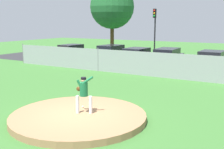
# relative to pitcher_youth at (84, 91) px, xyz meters

# --- Properties ---
(ground_plane) EXTENTS (80.00, 80.00, 0.00)m
(ground_plane) POSITION_rel_pitcher_youth_xyz_m (-0.15, 5.83, -1.16)
(ground_plane) COLOR #386B2D
(asphalt_strip) EXTENTS (44.00, 7.00, 0.01)m
(asphalt_strip) POSITION_rel_pitcher_youth_xyz_m (-0.15, 14.33, -1.16)
(asphalt_strip) COLOR #2B2B2D
(asphalt_strip) RESTS_ON ground_plane
(pitchers_mound) EXTENTS (5.42, 5.42, 0.25)m
(pitchers_mound) POSITION_rel_pitcher_youth_xyz_m (-0.15, -0.17, -1.03)
(pitchers_mound) COLOR #99704C
(pitchers_mound) RESTS_ON ground_plane
(pitcher_youth) EXTENTS (0.82, 0.37, 1.54)m
(pitcher_youth) POSITION_rel_pitcher_youth_xyz_m (0.00, 0.00, 0.00)
(pitcher_youth) COLOR silver
(pitcher_youth) RESTS_ON pitchers_mound
(baseball) EXTENTS (0.07, 0.07, 0.07)m
(baseball) POSITION_rel_pitcher_youth_xyz_m (-0.50, 0.59, -0.87)
(baseball) COLOR white
(baseball) RESTS_ON pitchers_mound
(chainlink_fence) EXTENTS (28.34, 0.07, 1.86)m
(chainlink_fence) POSITION_rel_pitcher_youth_xyz_m (-0.15, 9.83, -0.28)
(chainlink_fence) COLOR gray
(chainlink_fence) RESTS_ON ground_plane
(parked_car_charcoal) EXTENTS (1.97, 4.82, 1.67)m
(parked_car_charcoal) POSITION_rel_pitcher_youth_xyz_m (-1.61, 14.07, -0.35)
(parked_car_charcoal) COLOR #232328
(parked_car_charcoal) RESTS_ON ground_plane
(parked_car_champagne) EXTENTS (1.95, 4.10, 1.65)m
(parked_car_champagne) POSITION_rel_pitcher_youth_xyz_m (2.05, 14.06, -0.38)
(parked_car_champagne) COLOR tan
(parked_car_champagne) RESTS_ON ground_plane
(parked_car_red) EXTENTS (2.02, 4.27, 1.58)m
(parked_car_red) POSITION_rel_pitcher_youth_xyz_m (-11.93, 14.06, -0.40)
(parked_car_red) COLOR #A81919
(parked_car_red) RESTS_ON ground_plane
(parked_car_white) EXTENTS (2.08, 4.13, 1.59)m
(parked_car_white) POSITION_rel_pitcher_youth_xyz_m (-4.36, 13.86, -0.40)
(parked_car_white) COLOR silver
(parked_car_white) RESTS_ON ground_plane
(parked_car_teal) EXTENTS (1.98, 4.46, 1.69)m
(parked_car_teal) POSITION_rel_pitcher_youth_xyz_m (-7.33, 14.37, -0.35)
(parked_car_teal) COLOR #146066
(parked_car_teal) RESTS_ON ground_plane
(traffic_cone_orange) EXTENTS (0.40, 0.40, 0.55)m
(traffic_cone_orange) POSITION_rel_pitcher_youth_xyz_m (-9.59, 12.71, -0.90)
(traffic_cone_orange) COLOR orange
(traffic_cone_orange) RESTS_ON asphalt_strip
(traffic_light_near) EXTENTS (0.28, 0.46, 5.16)m
(traffic_light_near) POSITION_rel_pitcher_youth_xyz_m (-4.58, 18.44, 2.35)
(traffic_light_near) COLOR black
(traffic_light_near) RESTS_ON ground_plane
(tree_tall_centre) EXTENTS (5.46, 5.46, 8.44)m
(tree_tall_centre) POSITION_rel_pitcher_youth_xyz_m (-11.82, 22.20, 4.54)
(tree_tall_centre) COLOR #4C331E
(tree_tall_centre) RESTS_ON ground_plane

